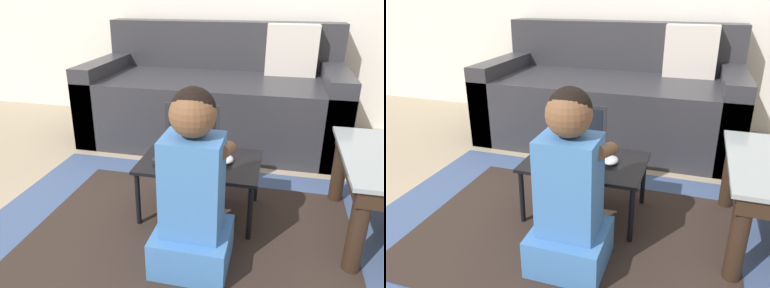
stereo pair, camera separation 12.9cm
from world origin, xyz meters
The scene contains 7 objects.
ground_plane centered at (0.00, 0.00, 0.00)m, with size 16.00×16.00×0.00m, color gray.
area_rug centered at (0.11, 0.01, 0.00)m, with size 2.02×1.43×0.01m.
couch centered at (-0.01, 1.31, 0.30)m, with size 1.82×0.92×0.83m.
laptop_desk centered at (0.11, 0.21, 0.26)m, with size 0.57×0.39×0.29m.
laptop centered at (0.03, 0.25, 0.33)m, with size 0.28×0.23×0.24m.
computer_mouse centered at (0.23, 0.21, 0.31)m, with size 0.07×0.09×0.03m.
person_seated centered at (0.16, -0.17, 0.34)m, with size 0.30×0.39×0.75m.
Camera 2 is at (0.57, -1.36, 1.05)m, focal length 35.00 mm.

